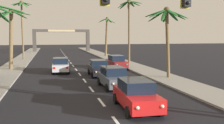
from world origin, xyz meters
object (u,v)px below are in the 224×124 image
(palm_left_third, at_px, (11,29))
(town_gateway_arch, at_px, (62,37))
(sedan_oncoming_far, at_px, (61,65))
(sedan_lead_at_stop_bar, at_px, (136,94))
(sedan_fifth_in_queue, at_px, (99,68))
(palm_left_farthest, at_px, (22,17))
(traffic_signal_mast, at_px, (189,12))
(sedan_third_in_queue, at_px, (113,77))
(sedan_parked_nearest_kerb, at_px, (116,62))
(palm_right_third, at_px, (129,15))
(palm_right_second, at_px, (167,24))
(palm_right_farthest, at_px, (107,31))

(palm_left_third, height_order, town_gateway_arch, palm_left_third)
(sedan_oncoming_far, bearing_deg, sedan_lead_at_stop_bar, -77.17)
(sedan_lead_at_stop_bar, height_order, town_gateway_arch, town_gateway_arch)
(sedan_fifth_in_queue, height_order, palm_left_farthest, palm_left_farthest)
(palm_left_third, bearing_deg, sedan_fifth_in_queue, -37.55)
(traffic_signal_mast, relative_size, sedan_oncoming_far, 2.51)
(sedan_fifth_in_queue, xyz_separation_m, sedan_oncoming_far, (-3.70, 3.61, 0.00))
(sedan_lead_at_stop_bar, bearing_deg, sedan_oncoming_far, 102.83)
(sedan_third_in_queue, distance_m, sedan_oncoming_far, 10.23)
(sedan_parked_nearest_kerb, relative_size, palm_right_third, 0.47)
(sedan_lead_at_stop_bar, bearing_deg, sedan_third_in_queue, 88.00)
(traffic_signal_mast, bearing_deg, sedan_third_in_queue, 98.84)
(palm_left_third, bearing_deg, palm_right_second, -34.11)
(palm_right_second, xyz_separation_m, town_gateway_arch, (-7.73, 44.69, -1.36))
(traffic_signal_mast, xyz_separation_m, palm_left_farthest, (-10.62, 34.01, 2.12))
(sedan_oncoming_far, distance_m, palm_left_third, 7.77)
(sedan_fifth_in_queue, bearing_deg, traffic_signal_mast, -84.65)
(traffic_signal_mast, xyz_separation_m, palm_left_third, (-10.62, 21.62, -0.23))
(sedan_oncoming_far, height_order, town_gateway_arch, town_gateway_arch)
(sedan_lead_at_stop_bar, relative_size, palm_left_third, 0.61)
(sedan_fifth_in_queue, xyz_separation_m, palm_right_farthest, (6.26, 23.56, 4.29))
(sedan_fifth_in_queue, distance_m, sedan_oncoming_far, 5.17)
(traffic_signal_mast, relative_size, palm_left_farthest, 1.13)
(palm_right_third, height_order, town_gateway_arch, palm_right_third)
(sedan_lead_at_stop_bar, height_order, palm_left_third, palm_left_third)
(traffic_signal_mast, distance_m, palm_left_third, 24.09)
(sedan_lead_at_stop_bar, height_order, palm_right_third, palm_right_third)
(palm_right_third, bearing_deg, palm_right_second, -92.70)
(sedan_third_in_queue, bearing_deg, palm_left_third, 125.46)
(palm_right_second, bearing_deg, palm_left_farthest, 123.83)
(sedan_third_in_queue, bearing_deg, palm_right_third, 67.84)
(sedan_parked_nearest_kerb, xyz_separation_m, town_gateway_arch, (-5.10, 36.22, 3.01))
(sedan_third_in_queue, xyz_separation_m, sedan_parked_nearest_kerb, (3.29, 11.20, 0.00))
(traffic_signal_mast, bearing_deg, palm_left_farthest, 107.34)
(sedan_oncoming_far, distance_m, palm_right_second, 12.59)
(palm_left_third, distance_m, palm_right_second, 18.37)
(palm_left_farthest, relative_size, palm_right_second, 1.46)
(palm_right_farthest, bearing_deg, sedan_parked_nearest_kerb, -99.17)
(sedan_lead_at_stop_bar, bearing_deg, palm_right_second, 54.64)
(palm_left_third, xyz_separation_m, palm_right_third, (15.84, 3.06, 2.15))
(palm_right_third, relative_size, palm_right_farthest, 1.20)
(sedan_lead_at_stop_bar, relative_size, sedan_oncoming_far, 1.00)
(sedan_lead_at_stop_bar, relative_size, palm_right_second, 0.66)
(traffic_signal_mast, bearing_deg, sedan_fifth_in_queue, 95.35)
(traffic_signal_mast, height_order, palm_right_farthest, palm_right_farthest)
(sedan_third_in_queue, xyz_separation_m, town_gateway_arch, (-1.81, 47.42, 3.01))
(sedan_third_in_queue, relative_size, palm_right_third, 0.47)
(sedan_oncoming_far, relative_size, palm_left_farthest, 0.45)
(sedan_oncoming_far, xyz_separation_m, palm_right_third, (10.28, 6.57, 6.29))
(palm_left_farthest, distance_m, palm_right_second, 27.40)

